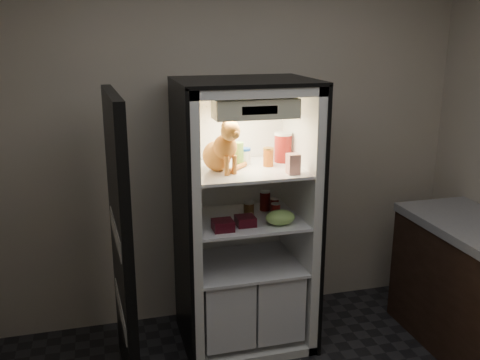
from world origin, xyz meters
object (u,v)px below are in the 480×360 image
at_px(refrigerator, 243,235).
at_px(pepper_jar, 283,147).
at_px(parmesan_shaker, 239,155).
at_px(cream_carton, 293,164).
at_px(condiment_jar, 249,209).
at_px(grape_bag, 280,217).
at_px(tabby_cat, 221,150).
at_px(mayo_tub, 244,156).
at_px(berry_box_right, 245,221).
at_px(berry_box_left, 223,225).
at_px(salsa_jar, 268,157).
at_px(soda_can_b, 274,206).
at_px(soda_can_c, 276,212).
at_px(soda_can_a, 265,201).

xyz_separation_m(refrigerator, pepper_jar, (0.30, 0.05, 0.60)).
distance_m(parmesan_shaker, cream_carton, 0.39).
bearing_deg(pepper_jar, condiment_jar, -164.85).
bearing_deg(grape_bag, cream_carton, -22.06).
height_order(tabby_cat, mayo_tub, tabby_cat).
xyz_separation_m(parmesan_shaker, grape_bag, (0.22, -0.23, -0.39)).
bearing_deg(pepper_jar, berry_box_right, -143.79).
xyz_separation_m(refrigerator, berry_box_left, (-0.20, -0.24, 0.18)).
relative_size(refrigerator, berry_box_left, 14.37).
xyz_separation_m(refrigerator, condiment_jar, (0.03, -0.02, 0.20)).
bearing_deg(salsa_jar, tabby_cat, -171.23).
relative_size(salsa_jar, pepper_jar, 0.62).
xyz_separation_m(pepper_jar, condiment_jar, (-0.26, -0.07, -0.40)).
distance_m(salsa_jar, grape_bag, 0.42).
distance_m(refrigerator, cream_carton, 0.68).
bearing_deg(tabby_cat, soda_can_b, -12.65).
bearing_deg(soda_can_c, berry_box_right, -167.75).
bearing_deg(berry_box_right, soda_can_c, 12.25).
relative_size(mayo_tub, berry_box_left, 0.89).
height_order(soda_can_a, berry_box_right, soda_can_a).
relative_size(pepper_jar, berry_box_left, 1.57).
distance_m(parmesan_shaker, soda_can_c, 0.46).
xyz_separation_m(refrigerator, berry_box_right, (-0.04, -0.20, 0.18)).
bearing_deg(berry_box_right, cream_carton, -14.30).
relative_size(parmesan_shaker, berry_box_right, 1.37).
xyz_separation_m(berry_box_left, berry_box_right, (0.16, 0.05, -0.00)).
bearing_deg(mayo_tub, berry_box_right, -103.96).
relative_size(salsa_jar, soda_can_a, 0.93).
height_order(soda_can_a, condiment_jar, soda_can_a).
relative_size(mayo_tub, soda_can_b, 1.05).
bearing_deg(salsa_jar, pepper_jar, 34.34).
height_order(condiment_jar, grape_bag, same).
bearing_deg(berry_box_right, soda_can_b, 32.88).
bearing_deg(salsa_jar, soda_can_c, -78.24).
distance_m(tabby_cat, grape_bag, 0.59).
bearing_deg(mayo_tub, salsa_jar, -27.58).
bearing_deg(soda_can_b, cream_carton, -81.05).
distance_m(salsa_jar, cream_carton, 0.25).
height_order(soda_can_b, condiment_jar, soda_can_b).
height_order(refrigerator, berry_box_right, refrigerator).
distance_m(refrigerator, condiment_jar, 0.20).
xyz_separation_m(tabby_cat, condiment_jar, (0.21, 0.07, -0.44)).
distance_m(refrigerator, soda_can_b, 0.30).
relative_size(mayo_tub, soda_can_c, 1.00).
bearing_deg(grape_bag, pepper_jar, 68.86).
bearing_deg(berry_box_right, tabby_cat, 142.20).
xyz_separation_m(salsa_jar, cream_carton, (0.09, -0.23, 0.00)).
bearing_deg(salsa_jar, refrigerator, 165.46).
bearing_deg(soda_can_b, salsa_jar, -168.84).
xyz_separation_m(refrigerator, soda_can_a, (0.18, 0.06, 0.22)).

